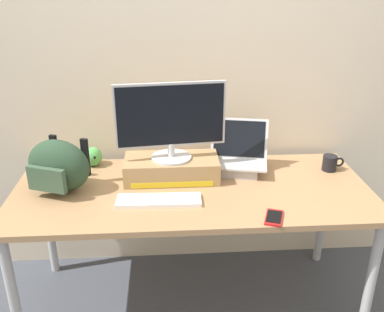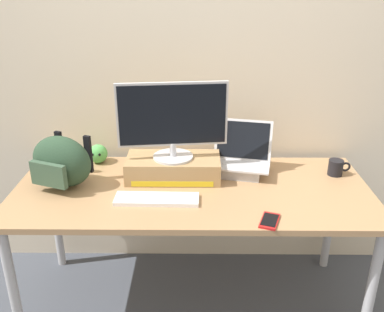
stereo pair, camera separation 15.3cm
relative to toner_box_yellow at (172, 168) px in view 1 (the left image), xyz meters
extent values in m
plane|color=#474C56|center=(0.10, -0.12, -0.81)|extent=(20.00, 20.00, 0.00)
cube|color=beige|center=(0.10, 0.38, 0.49)|extent=(7.00, 0.10, 2.60)
cube|color=#A87F56|center=(0.10, -0.12, -0.07)|extent=(1.86, 0.80, 0.03)
cylinder|color=#B2B2B7|center=(-0.76, -0.46, -0.45)|extent=(0.05, 0.05, 0.72)
cylinder|color=#B2B2B7|center=(0.97, -0.46, -0.45)|extent=(0.05, 0.05, 0.72)
cylinder|color=#B2B2B7|center=(-0.76, 0.22, -0.45)|extent=(0.05, 0.05, 0.72)
cylinder|color=#B2B2B7|center=(0.97, 0.22, -0.45)|extent=(0.05, 0.05, 0.72)
cube|color=#A88456|center=(0.00, 0.00, 0.00)|extent=(0.50, 0.24, 0.12)
cube|color=yellow|center=(0.00, -0.12, -0.04)|extent=(0.43, 0.00, 0.03)
cylinder|color=silver|center=(0.00, 0.00, 0.07)|extent=(0.22, 0.22, 0.01)
cylinder|color=silver|center=(0.00, 0.00, 0.11)|extent=(0.04, 0.04, 0.07)
cube|color=silver|center=(0.00, 0.00, 0.30)|extent=(0.58, 0.08, 0.34)
cube|color=black|center=(0.00, -0.01, 0.30)|extent=(0.55, 0.07, 0.32)
cube|color=#ADADB2|center=(0.37, 0.06, -0.03)|extent=(0.26, 0.24, 0.06)
cube|color=silver|center=(0.37, 0.06, 0.00)|extent=(0.36, 0.29, 0.01)
cube|color=#B7B7BC|center=(0.38, 0.07, 0.01)|extent=(0.30, 0.18, 0.00)
cube|color=silver|center=(0.39, 0.13, 0.11)|extent=(0.33, 0.16, 0.22)
cube|color=black|center=(0.39, 0.12, 0.12)|extent=(0.30, 0.14, 0.19)
cube|color=white|center=(-0.07, -0.26, -0.05)|extent=(0.41, 0.13, 0.02)
cube|color=silver|center=(-0.07, -0.26, -0.04)|extent=(0.39, 0.11, 0.00)
ellipsoid|color=#28422D|center=(-0.57, -0.10, 0.08)|extent=(0.38, 0.30, 0.27)
cube|color=#38513D|center=(-0.61, -0.20, 0.05)|extent=(0.20, 0.10, 0.12)
cube|color=black|center=(-0.62, 0.04, 0.09)|extent=(0.04, 0.03, 0.20)
cube|color=black|center=(-0.45, -0.03, 0.09)|extent=(0.04, 0.03, 0.20)
cylinder|color=black|center=(0.89, 0.04, -0.02)|extent=(0.08, 0.08, 0.09)
torus|color=black|center=(0.95, 0.04, -0.01)|extent=(0.06, 0.01, 0.06)
cube|color=red|center=(0.46, -0.45, -0.05)|extent=(0.12, 0.16, 0.01)
cube|color=black|center=(0.46, -0.45, -0.05)|extent=(0.10, 0.13, 0.00)
sphere|color=#56B256|center=(-0.45, 0.20, 0.00)|extent=(0.11, 0.11, 0.11)
sphere|color=black|center=(-0.47, 0.15, 0.01)|extent=(0.02, 0.02, 0.02)
sphere|color=black|center=(-0.43, 0.15, 0.01)|extent=(0.02, 0.02, 0.02)
camera|label=1|loc=(-0.03, -2.11, 0.97)|focal=40.07mm
camera|label=2|loc=(0.12, -2.11, 0.97)|focal=40.07mm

